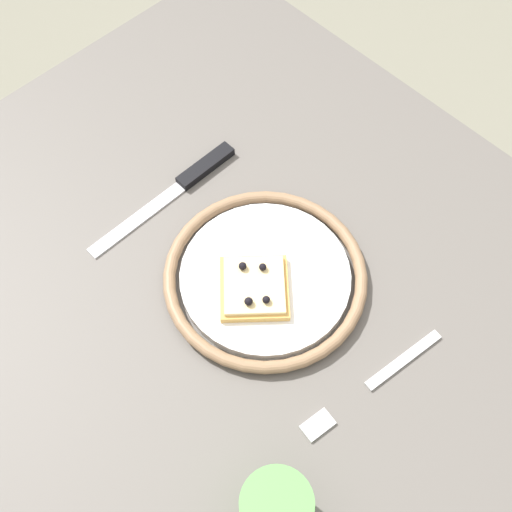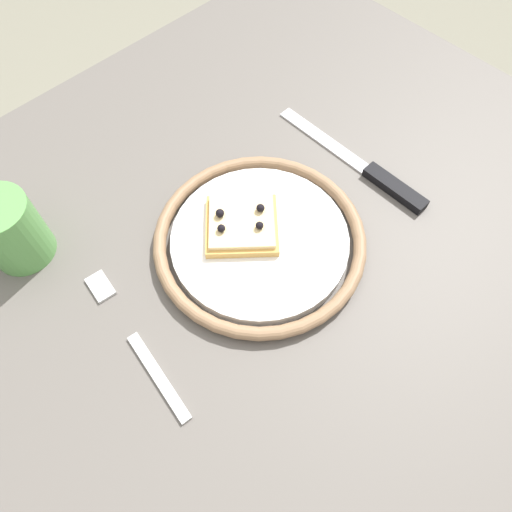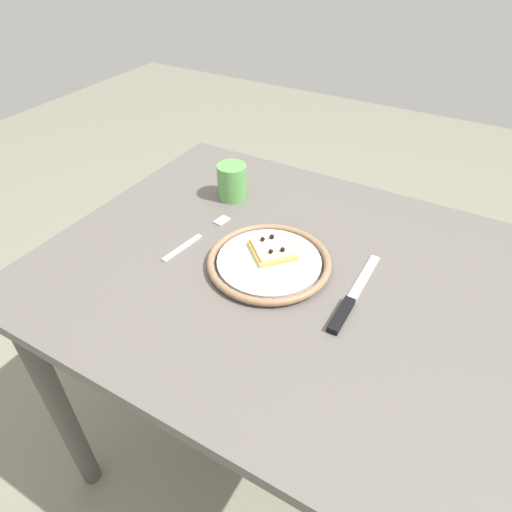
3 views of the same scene
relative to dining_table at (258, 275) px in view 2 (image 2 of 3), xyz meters
name	(u,v)px [view 2 (image 2 of 3)]	position (x,y,z in m)	size (l,w,h in m)	color
ground_plane	(257,388)	(0.00, 0.00, -0.62)	(6.00, 6.00, 0.00)	gray
dining_table	(258,275)	(0.00, 0.00, 0.00)	(0.94, 0.79, 0.74)	#5B5651
plate	(260,240)	(-0.01, -0.01, 0.12)	(0.25, 0.25, 0.02)	white
pizza_slice_near	(242,224)	(-0.02, 0.01, 0.14)	(0.12, 0.12, 0.03)	tan
knife	(374,174)	(0.17, -0.04, 0.12)	(0.02, 0.24, 0.01)	silver
fork	(135,341)	(-0.19, -0.01, 0.12)	(0.04, 0.20, 0.00)	beige
cup	(10,231)	(-0.22, 0.17, 0.16)	(0.07, 0.07, 0.09)	#599E4C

